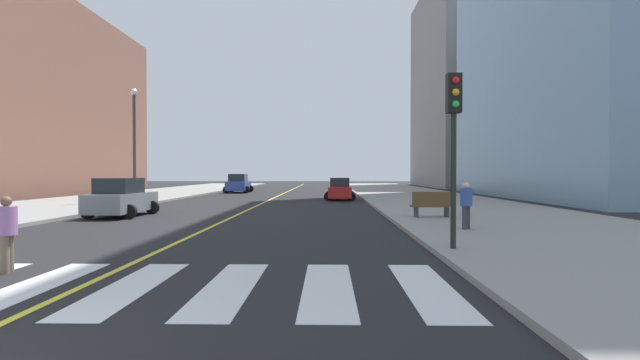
# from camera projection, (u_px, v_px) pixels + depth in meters

# --- Properties ---
(sidewalk_kerb_east) EXTENTS (10.00, 120.00, 0.15)m
(sidewalk_kerb_east) POSITION_uv_depth(u_px,v_px,m) (471.00, 210.00, 23.97)
(sidewalk_kerb_east) COLOR gray
(sidewalk_kerb_east) RESTS_ON ground
(sidewalk_kerb_west) EXTENTS (10.00, 120.00, 0.15)m
(sidewalk_kerb_west) POSITION_uv_depth(u_px,v_px,m) (22.00, 210.00, 24.40)
(sidewalk_kerb_west) COLOR gray
(sidewalk_kerb_west) RESTS_ON ground
(crosswalk_paint) EXTENTS (13.50, 4.00, 0.01)m
(crosswalk_paint) POSITION_uv_depth(u_px,v_px,m) (82.00, 286.00, 8.19)
(crosswalk_paint) COLOR silver
(crosswalk_paint) RESTS_ON ground
(lane_divider_paint) EXTENTS (0.16, 80.00, 0.01)m
(lane_divider_paint) POSITION_uv_depth(u_px,v_px,m) (282.00, 194.00, 44.18)
(lane_divider_paint) COLOR yellow
(lane_divider_paint) RESTS_ON ground
(parking_garage_concrete) EXTENTS (18.00, 24.00, 30.33)m
(parking_garage_concrete) POSITION_uv_depth(u_px,v_px,m) (484.00, 87.00, 68.05)
(parking_garage_concrete) COLOR gray
(parking_garage_concrete) RESTS_ON ground
(car_gray_nearest) EXTENTS (2.63, 4.16, 1.84)m
(car_gray_nearest) POSITION_uv_depth(u_px,v_px,m) (121.00, 198.00, 21.47)
(car_gray_nearest) COLOR slate
(car_gray_nearest) RESTS_ON ground
(car_red_second) EXTENTS (2.45, 3.87, 1.72)m
(car_red_second) POSITION_uv_depth(u_px,v_px,m) (340.00, 190.00, 34.62)
(car_red_second) COLOR red
(car_red_second) RESTS_ON ground
(car_blue_third) EXTENTS (2.82, 4.48, 1.99)m
(car_blue_third) POSITION_uv_depth(u_px,v_px,m) (238.00, 184.00, 47.52)
(car_blue_third) COLOR #2D479E
(car_blue_third) RESTS_ON ground
(traffic_light_near_corner) EXTENTS (0.36, 0.41, 4.46)m
(traffic_light_near_corner) POSITION_uv_depth(u_px,v_px,m) (454.00, 125.00, 11.39)
(traffic_light_near_corner) COLOR black
(traffic_light_near_corner) RESTS_ON sidewalk_kerb_east
(park_bench) EXTENTS (1.82, 0.64, 1.12)m
(park_bench) POSITION_uv_depth(u_px,v_px,m) (432.00, 205.00, 19.59)
(park_bench) COLOR brown
(park_bench) RESTS_ON sidewalk_kerb_east
(pedestrian_crossing) EXTENTS (0.40, 0.40, 1.61)m
(pedestrian_crossing) POSITION_uv_depth(u_px,v_px,m) (7.00, 231.00, 9.28)
(pedestrian_crossing) COLOR brown
(pedestrian_crossing) RESTS_ON ground
(pedestrian_waiting_east) EXTENTS (0.40, 0.40, 1.62)m
(pedestrian_waiting_east) POSITION_uv_depth(u_px,v_px,m) (466.00, 203.00, 15.40)
(pedestrian_waiting_east) COLOR #38383D
(pedestrian_waiting_east) RESTS_ON sidewalk_kerb_east
(street_lamp) EXTENTS (0.44, 0.44, 7.53)m
(street_lamp) POSITION_uv_depth(u_px,v_px,m) (134.00, 135.00, 29.67)
(street_lamp) COLOR #38383D
(street_lamp) RESTS_ON sidewalk_kerb_west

